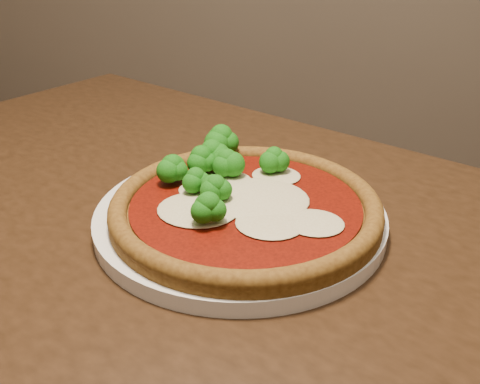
# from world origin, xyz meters

# --- Properties ---
(dining_table) EXTENTS (1.43, 1.21, 0.75)m
(dining_table) POSITION_xyz_m (-0.17, 0.11, 0.65)
(dining_table) COLOR black
(dining_table) RESTS_ON floor
(plate) EXTENTS (0.33, 0.33, 0.02)m
(plate) POSITION_xyz_m (-0.12, 0.16, 0.76)
(plate) COLOR silver
(plate) RESTS_ON dining_table
(pizza) EXTENTS (0.30, 0.30, 0.06)m
(pizza) POSITION_xyz_m (-0.12, 0.16, 0.78)
(pizza) COLOR brown
(pizza) RESTS_ON plate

